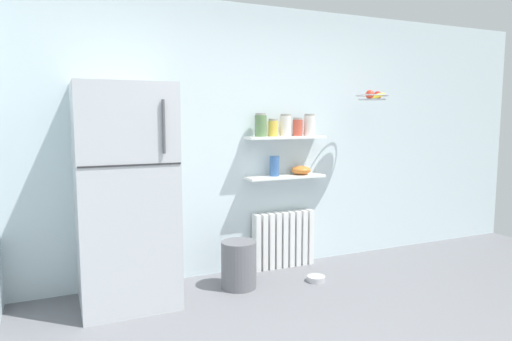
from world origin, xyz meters
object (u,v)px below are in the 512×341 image
(vase, at_px, (274,166))
(trash_bin, at_px, (239,265))
(hanging_fruit_basket, at_px, (373,96))
(radiator, at_px, (283,239))
(storage_jar_1, at_px, (273,128))
(pet_food_bowl, at_px, (316,279))
(storage_jar_3, at_px, (298,127))
(storage_jar_0, at_px, (261,125))
(refrigerator, at_px, (125,195))
(storage_jar_4, at_px, (309,125))
(shelf_bowl, at_px, (301,170))
(storage_jar_2, at_px, (286,125))

(vase, relative_size, trash_bin, 0.47)
(trash_bin, distance_m, hanging_fruit_basket, 2.13)
(vase, height_order, hanging_fruit_basket, hanging_fruit_basket)
(vase, bearing_deg, radiator, 13.94)
(storage_jar_1, height_order, pet_food_bowl, storage_jar_1)
(radiator, height_order, hanging_fruit_basket, hanging_fruit_basket)
(trash_bin, bearing_deg, storage_jar_1, 32.90)
(storage_jar_3, bearing_deg, radiator, 167.53)
(storage_jar_3, bearing_deg, trash_bin, -157.27)
(storage_jar_0, bearing_deg, refrigerator, -169.39)
(radiator, distance_m, trash_bin, 0.73)
(storage_jar_1, bearing_deg, storage_jar_4, 0.00)
(radiator, xyz_separation_m, storage_jar_0, (-0.27, -0.03, 1.17))
(refrigerator, distance_m, storage_jar_0, 1.45)
(hanging_fruit_basket, bearing_deg, pet_food_bowl, -163.70)
(radiator, height_order, shelf_bowl, shelf_bowl)
(storage_jar_1, bearing_deg, hanging_fruit_basket, -14.23)
(shelf_bowl, bearing_deg, hanging_fruit_basket, -20.45)
(pet_food_bowl, bearing_deg, hanging_fruit_basket, 16.30)
(vase, bearing_deg, storage_jar_0, -180.00)
(radiator, distance_m, storage_jar_2, 1.16)
(storage_jar_3, height_order, shelf_bowl, storage_jar_3)
(storage_jar_0, relative_size, storage_jar_3, 1.23)
(refrigerator, bearing_deg, storage_jar_1, 9.64)
(refrigerator, bearing_deg, pet_food_bowl, -7.83)
(storage_jar_2, relative_size, vase, 1.09)
(radiator, distance_m, storage_jar_4, 1.20)
(storage_jar_0, height_order, pet_food_bowl, storage_jar_0)
(radiator, distance_m, shelf_bowl, 0.73)
(refrigerator, bearing_deg, trash_bin, -4.49)
(storage_jar_0, xyz_separation_m, storage_jar_3, (0.41, 0.00, -0.02))
(refrigerator, distance_m, trash_bin, 1.18)
(refrigerator, distance_m, pet_food_bowl, 1.90)
(refrigerator, height_order, trash_bin, refrigerator)
(storage_jar_2, xyz_separation_m, storage_jar_3, (0.14, -0.00, -0.02))
(refrigerator, xyz_separation_m, radiator, (1.59, 0.28, -0.61))
(vase, bearing_deg, storage_jar_2, 0.00)
(refrigerator, height_order, storage_jar_0, refrigerator)
(refrigerator, height_order, storage_jar_4, refrigerator)
(storage_jar_1, relative_size, storage_jar_3, 0.94)
(hanging_fruit_basket, bearing_deg, storage_jar_3, 160.74)
(storage_jar_3, xyz_separation_m, shelf_bowl, (0.05, 0.00, -0.44))
(storage_jar_2, relative_size, hanging_fruit_basket, 0.66)
(shelf_bowl, distance_m, pet_food_bowl, 1.08)
(storage_jar_4, distance_m, hanging_fruit_basket, 0.70)
(trash_bin, xyz_separation_m, hanging_fruit_basket, (1.49, 0.07, 1.53))
(radiator, xyz_separation_m, hanging_fruit_basket, (0.86, -0.28, 1.45))
(radiator, height_order, storage_jar_0, storage_jar_0)
(vase, bearing_deg, storage_jar_1, 180.00)
(radiator, bearing_deg, vase, -166.06)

